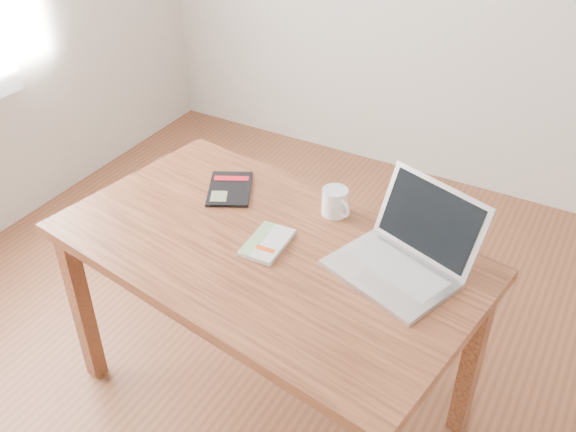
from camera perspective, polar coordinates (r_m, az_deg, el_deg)
The scene contains 6 objects.
room at distance 1.66m, azimuth -0.10°, elevation 11.13°, with size 4.04×4.04×2.70m.
desk at distance 2.15m, azimuth -1.96°, elevation -4.57°, with size 1.49×1.00×0.75m.
white_guidebook at distance 2.09m, azimuth -1.86°, elevation -2.40°, with size 0.13×0.20×0.02m.
black_guidebook at distance 2.37m, azimuth -5.20°, elevation 2.43°, with size 0.24×0.27×0.01m.
laptop at distance 2.00m, azimuth 10.31°, elevation -3.38°, with size 0.46×0.45×0.25m.
coffee_mug at distance 2.22m, azimuth 4.22°, elevation 1.28°, with size 0.12×0.09×0.10m.
Camera 1 is at (0.68, -1.32, 2.03)m, focal length 40.00 mm.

